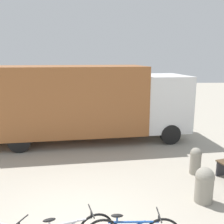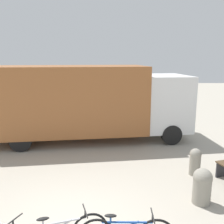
# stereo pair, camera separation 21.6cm
# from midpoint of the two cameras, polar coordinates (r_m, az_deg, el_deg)

# --- Properties ---
(delivery_truck) EXTENTS (8.60, 3.61, 3.13)m
(delivery_truck) POSITION_cam_midpoint_polar(r_m,az_deg,el_deg) (10.53, -5.07, 2.74)
(delivery_truck) COLOR #99592D
(delivery_truck) RESTS_ON ground
(bollard_near_bench) EXTENTS (0.46, 0.46, 0.89)m
(bollard_near_bench) POSITION_cam_midpoint_polar(r_m,az_deg,el_deg) (6.63, 20.83, -15.30)
(bollard_near_bench) COLOR gray
(bollard_near_bench) RESTS_ON ground
(bollard_far_bench) EXTENTS (0.34, 0.34, 0.82)m
(bollard_far_bench) POSITION_cam_midpoint_polar(r_m,az_deg,el_deg) (8.03, 19.22, -10.45)
(bollard_far_bench) COLOR gray
(bollard_far_bench) RESTS_ON ground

